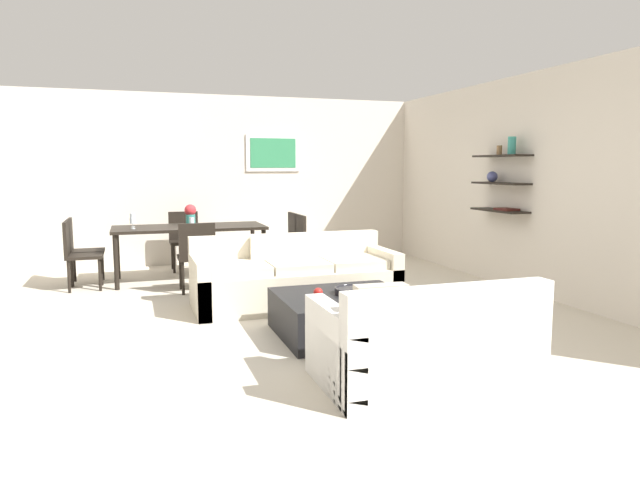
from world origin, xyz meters
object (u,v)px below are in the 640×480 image
candle_jar (372,288)px  centerpiece_vase (190,214)px  dining_chair_left_near (77,251)px  dining_chair_right_far (286,238)px  dining_table (189,231)px  wine_glass_foot (192,221)px  sofa_beige (294,279)px  dining_chair_right_near (293,241)px  coffee_table (344,315)px  decorative_bowl (352,290)px  loveseat_white (424,342)px  dining_chair_foot (196,252)px  apple_on_coffee_table (318,292)px  wine_glass_left_near (133,221)px  wine_glass_left_far (133,217)px  dining_chair_head (184,237)px  dining_chair_left_far (80,246)px

candle_jar → centerpiece_vase: size_ratio=0.24×
dining_chair_left_near → dining_chair_right_far: bearing=7.9°
dining_table → wine_glass_foot: 0.41m
sofa_beige → dining_chair_right_near: (0.44, 1.65, 0.21)m
dining_table → dining_chair_left_near: bearing=-172.1°
sofa_beige → coffee_table: bearing=-84.4°
decorative_bowl → dining_chair_right_near: dining_chair_right_near is taller
decorative_bowl → dining_chair_left_near: size_ratio=0.38×
dining_chair_right_far → wine_glass_foot: wine_glass_foot is taller
dining_table → candle_jar: bearing=-65.2°
loveseat_white → centerpiece_vase: centerpiece_vase is taller
dining_chair_foot → candle_jar: bearing=-57.4°
coffee_table → candle_jar: size_ratio=17.27×
apple_on_coffee_table → dining_chair_left_near: 3.70m
dining_chair_left_near → apple_on_coffee_table: bearing=-52.1°
apple_on_coffee_table → wine_glass_left_near: wine_glass_left_near is taller
coffee_table → dining_chair_left_near: dining_chair_left_near is taller
candle_jar → wine_glass_left_near: (-2.14, 2.94, 0.44)m
coffee_table → dining_table: (-1.10, 3.10, 0.49)m
sofa_beige → dining_chair_right_far: dining_chair_right_far is taller
sofa_beige → loveseat_white: (0.26, -2.54, 0.00)m
loveseat_white → dining_table: (-1.24, 4.38, 0.39)m
wine_glass_left_far → candle_jar: bearing=-55.8°
coffee_table → dining_chair_left_near: 3.86m
decorative_bowl → dining_chair_foot: 2.55m
loveseat_white → dining_chair_right_near: (0.18, 4.19, 0.21)m
dining_chair_left_near → wine_glass_left_near: size_ratio=6.07×
wine_glass_left_near → centerpiece_vase: bearing=12.2°
dining_chair_head → centerpiece_vase: (0.03, -0.79, 0.41)m
dining_chair_right_near → dining_chair_foot: same height
centerpiece_vase → dining_chair_right_far: bearing=5.7°
dining_chair_left_far → dining_chair_head: 1.56m
coffee_table → dining_chair_left_near: bearing=131.0°
dining_chair_right_far → candle_jar: bearing=-90.3°
coffee_table → dining_chair_head: 4.11m
apple_on_coffee_table → wine_glass_left_far: (-1.58, 3.22, 0.46)m
decorative_bowl → apple_on_coffee_table: 0.34m
dining_chair_left_far → dining_chair_right_far: (2.85, 0.00, 0.00)m
decorative_bowl → dining_chair_right_near: size_ratio=0.38×
decorative_bowl → wine_glass_left_far: 3.77m
wine_glass_left_near → centerpiece_vase: size_ratio=0.49×
dining_table → dining_chair_left_near: dining_chair_left_near is taller
coffee_table → apple_on_coffee_table: bearing=-176.7°
dining_chair_right_far → wine_glass_left_near: wine_glass_left_near is taller
dining_chair_left_near → dining_chair_right_far: size_ratio=1.00×
decorative_bowl → dining_chair_left_near: bearing=132.0°
dining_chair_right_near → dining_table: bearing=172.1°
dining_chair_right_far → decorative_bowl: bearing=-94.1°
sofa_beige → loveseat_white: same height
decorative_bowl → dining_chair_left_far: (-2.61, 3.29, 0.09)m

